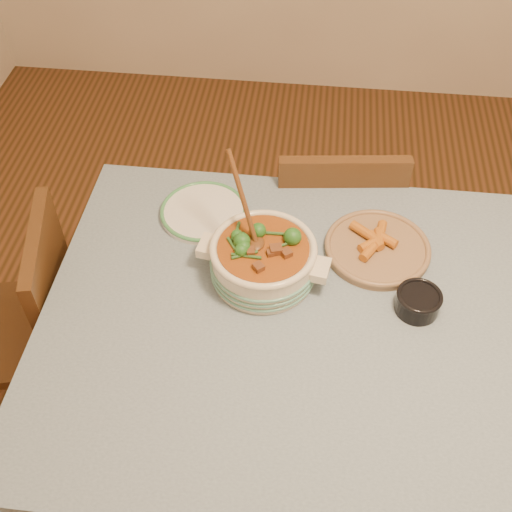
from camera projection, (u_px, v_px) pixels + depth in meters
The scene contains 8 objects.
floor at pixel (343, 460), 2.16m from camera, with size 4.50×4.50×0.00m, color #3F2912.
dining_table at pixel (368, 348), 1.67m from camera, with size 1.68×1.08×0.76m.
stew_casserole at pixel (263, 257), 1.66m from camera, with size 0.35×0.31×0.33m.
white_plate at pixel (204, 212), 1.86m from camera, with size 0.31×0.31×0.02m.
condiment_bowl at pixel (418, 301), 1.61m from camera, with size 0.14×0.14×0.06m.
fried_plate at pixel (378, 247), 1.76m from camera, with size 0.35×0.35×0.05m.
chair_far at pixel (332, 224), 2.23m from camera, with size 0.44×0.44×0.85m.
chair_left at pixel (30, 320), 1.97m from camera, with size 0.47×0.47×0.83m.
Camera 1 is at (-0.18, -0.97, 2.06)m, focal length 45.00 mm.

